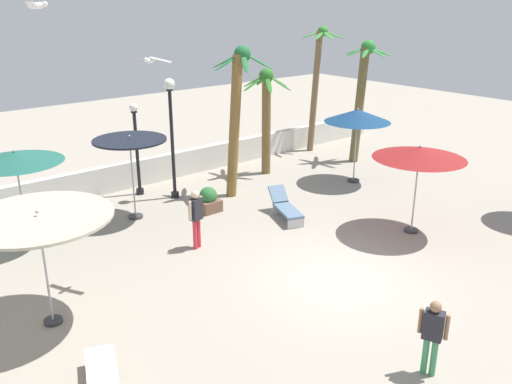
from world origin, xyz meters
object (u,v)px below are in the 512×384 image
Objects in this scene: guest_1 at (196,213)px; seagull_1 at (150,60)px; palm_tree_3 at (362,89)px; lounge_chair_0 at (285,206)px; patio_umbrella_0 at (419,153)px; palm_tree_2 at (237,107)px; guest_0 at (433,331)px; lamp_post_0 at (171,124)px; seagull_0 at (37,5)px; patio_umbrella_1 at (358,116)px; planter at (208,200)px; lamp_post_1 at (137,145)px; patio_umbrella_2 at (130,145)px; patio_umbrella_5 at (38,221)px; palm_tree_0 at (317,76)px; palm_tree_1 at (266,109)px; lounge_chair_1 at (102,376)px; patio_umbrella_3 at (15,158)px.

seagull_1 is (-1.60, -0.84, 4.41)m from guest_1.
seagull_1 is (-12.06, -3.75, 2.33)m from palm_tree_3.
lounge_chair_0 is at bearing 0.74° from guest_1.
guest_1 is (-5.72, 3.26, -1.43)m from patio_umbrella_0.
guest_0 is (-3.40, -10.31, -2.26)m from palm_tree_2.
guest_1 is 1.74× the size of seagull_1.
palm_tree_2 is 2.34m from lamp_post_0.
seagull_0 is at bearing -139.25° from lamp_post_0.
patio_umbrella_1 is 2.87× the size of seagull_1.
planter is (-8.56, -0.77, -2.77)m from palm_tree_3.
palm_tree_2 is at bearing -39.16° from lamp_post_1.
lounge_chair_0 is (3.77, -3.14, -2.07)m from patio_umbrella_2.
patio_umbrella_5 is 0.60× the size of palm_tree_3.
palm_tree_0 is (4.55, 8.65, 0.95)m from patio_umbrella_0.
palm_tree_2 is 1.03× the size of palm_tree_3.
guest_0 is at bearing -86.85° from patio_umbrella_2.
guest_0 is (-9.97, -12.84, -2.50)m from palm_tree_0.
palm_tree_1 is 3.33× the size of seagull_0.
lounge_chair_1 is at bearing -158.37° from patio_umbrella_1.
planter is at bearing 125.36° from patio_umbrella_0.
palm_tree_0 is at bearing 9.25° from lamp_post_0.
palm_tree_0 is 2.87× the size of lounge_chair_1.
lounge_chair_1 is (-1.08, -7.44, -2.22)m from patio_umbrella_3.
lamp_post_0 reaches higher than lounge_chair_1.
palm_tree_1 is at bearing 8.01° from patio_umbrella_2.
lamp_post_1 reaches higher than lounge_chair_0.
palm_tree_0 is at bearing 23.88° from seagull_0.
patio_umbrella_1 is 1.82× the size of guest_0.
palm_tree_3 is 9.03m from planter.
seagull_0 reaches higher than patio_umbrella_1.
patio_umbrella_2 reaches higher than patio_umbrella_5.
lamp_post_0 is 6.49m from seagull_1.
palm_tree_0 is 4.41× the size of seagull_0.
palm_tree_2 is 6.86m from seagull_1.
lounge_chair_0 is 1.53× the size of seagull_0.
patio_umbrella_3 is 5.41m from lamp_post_0.
patio_umbrella_1 reaches higher than patio_umbrella_0.
lounge_chair_0 is at bearing -52.78° from planter.
planter is (0.97, -2.99, -1.46)m from lamp_post_1.
seagull_0 is 1.50× the size of planter.
seagull_1 is at bearing -152.33° from guest_1.
patio_umbrella_2 is 0.98× the size of patio_umbrella_3.
lamp_post_1 is 3.32× the size of seagull_1.
lounge_chair_0 is (1.76, -3.95, -2.31)m from lamp_post_0.
palm_tree_3 is 8.81m from lamp_post_0.
palm_tree_1 is 2.17× the size of lounge_chair_0.
seagull_0 is (0.74, 3.08, 6.29)m from lounge_chair_1.
palm_tree_2 reaches higher than lamp_post_0.
palm_tree_0 is 15.93m from seagull_0.
seagull_0 reaches higher than lounge_chair_0.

